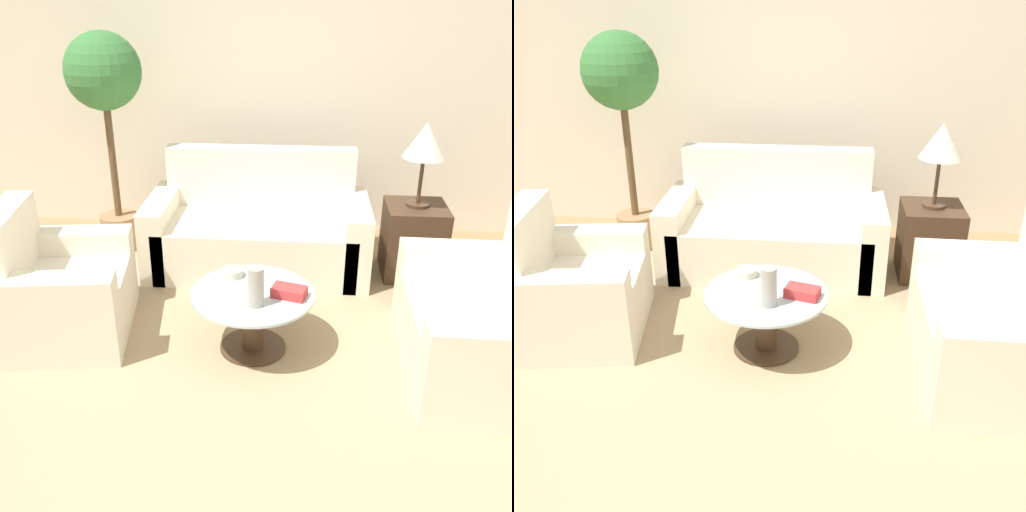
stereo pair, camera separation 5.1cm
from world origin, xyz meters
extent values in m
plane|color=#9E754C|center=(0.00, 0.00, 0.00)|extent=(14.00, 14.00, 0.00)
cube|color=beige|center=(0.00, 2.95, 1.30)|extent=(10.00, 0.06, 2.60)
cube|color=tan|center=(-0.03, 0.79, 0.00)|extent=(3.73, 3.37, 0.01)
cube|color=beige|center=(-0.10, 1.98, 0.22)|extent=(1.58, 0.87, 0.44)
cube|color=beige|center=(-0.10, 2.32, 0.47)|extent=(1.58, 0.18, 0.93)
cube|color=beige|center=(-0.89, 1.98, 0.30)|extent=(0.20, 0.87, 0.60)
cube|color=beige|center=(0.69, 1.98, 0.30)|extent=(0.20, 0.87, 0.60)
cube|color=beige|center=(-1.29, 0.90, 0.22)|extent=(0.89, 0.83, 0.44)
cube|color=beige|center=(-1.60, 0.85, 0.45)|extent=(0.28, 0.74, 0.89)
cube|color=beige|center=(-1.24, 0.54, 0.30)|extent=(0.82, 0.31, 0.60)
cube|color=beige|center=(-1.34, 1.25, 0.30)|extent=(0.82, 0.31, 0.60)
cube|color=beige|center=(1.33, 0.71, 0.22)|extent=(0.84, 1.03, 0.44)
cube|color=beige|center=(1.34, 1.22, 0.30)|extent=(0.83, 0.21, 0.60)
cube|color=beige|center=(1.33, 0.20, 0.30)|extent=(0.83, 0.21, 0.60)
cylinder|color=#422D1E|center=(-0.03, 0.79, 0.01)|extent=(0.43, 0.43, 0.02)
cylinder|color=#422D1E|center=(-0.03, 0.79, 0.20)|extent=(0.14, 0.14, 0.40)
cylinder|color=#B2C6C6|center=(-0.03, 0.79, 0.41)|extent=(0.78, 0.78, 0.02)
cube|color=#422D1E|center=(1.15, 1.97, 0.30)|extent=(0.47, 0.47, 0.59)
cylinder|color=#422D1E|center=(1.15, 1.97, 0.60)|extent=(0.18, 0.18, 0.02)
cylinder|color=#422D1E|center=(1.15, 1.97, 0.80)|extent=(0.03, 0.03, 0.36)
cone|color=beige|center=(1.15, 1.97, 1.11)|extent=(0.32, 0.32, 0.27)
cylinder|color=#93704C|center=(-1.36, 2.27, 0.16)|extent=(0.33, 0.33, 0.31)
cylinder|color=brown|center=(-1.36, 2.27, 0.84)|extent=(0.06, 0.06, 1.05)
sphere|color=#387538|center=(-1.36, 2.27, 1.53)|extent=(0.61, 0.61, 0.61)
cylinder|color=#9E998E|center=(0.00, 0.64, 0.54)|extent=(0.10, 0.10, 0.25)
cylinder|color=beige|center=(-0.18, 1.00, 0.44)|extent=(0.14, 0.14, 0.05)
cube|color=#BC3333|center=(0.20, 0.76, 0.45)|extent=(0.23, 0.18, 0.06)
camera|label=1|loc=(0.25, -2.30, 2.16)|focal=40.00mm
camera|label=2|loc=(0.30, -2.30, 2.16)|focal=40.00mm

